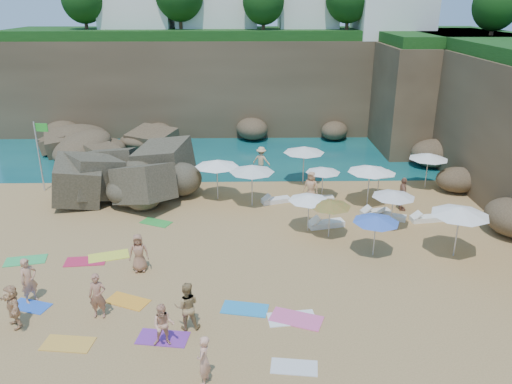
{
  "coord_description": "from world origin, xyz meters",
  "views": [
    {
      "loc": [
        1.54,
        -20.79,
        11.27
      ],
      "look_at": [
        2.0,
        3.0,
        2.0
      ],
      "focal_mm": 35.0,
      "sensor_mm": 36.0,
      "label": 1
    }
  ],
  "objects_px": {
    "person_stand_1": "(187,306)",
    "person_stand_2": "(261,160)",
    "person_stand_6": "(204,360)",
    "person_stand_0": "(29,280)",
    "parasol_1": "(252,169)",
    "person_stand_3": "(403,194)",
    "parasol_0": "(304,150)",
    "rock_outcrop": "(133,196)",
    "person_stand_4": "(311,187)",
    "person_stand_5": "(75,190)",
    "flag_pole": "(40,147)",
    "parasol_2": "(429,156)",
    "lounger_0": "(320,198)"
  },
  "relations": [
    {
      "from": "person_stand_1",
      "to": "person_stand_2",
      "type": "relative_size",
      "value": 0.99
    },
    {
      "from": "person_stand_1",
      "to": "person_stand_6",
      "type": "distance_m",
      "value": 2.91
    },
    {
      "from": "person_stand_0",
      "to": "person_stand_6",
      "type": "distance_m",
      "value": 8.58
    },
    {
      "from": "parasol_1",
      "to": "person_stand_6",
      "type": "height_order",
      "value": "parasol_1"
    },
    {
      "from": "person_stand_0",
      "to": "person_stand_3",
      "type": "relative_size",
      "value": 0.97
    },
    {
      "from": "parasol_0",
      "to": "person_stand_6",
      "type": "height_order",
      "value": "parasol_0"
    },
    {
      "from": "rock_outcrop",
      "to": "person_stand_4",
      "type": "bearing_deg",
      "value": -6.02
    },
    {
      "from": "person_stand_0",
      "to": "person_stand_5",
      "type": "bearing_deg",
      "value": 45.16
    },
    {
      "from": "person_stand_1",
      "to": "person_stand_6",
      "type": "height_order",
      "value": "person_stand_1"
    },
    {
      "from": "person_stand_1",
      "to": "parasol_1",
      "type": "bearing_deg",
      "value": -106.87
    },
    {
      "from": "person_stand_0",
      "to": "parasol_1",
      "type": "bearing_deg",
      "value": -5.12
    },
    {
      "from": "person_stand_4",
      "to": "parasol_0",
      "type": "bearing_deg",
      "value": 119.57
    },
    {
      "from": "person_stand_2",
      "to": "person_stand_6",
      "type": "xyz_separation_m",
      "value": [
        -2.37,
        -20.0,
        -0.1
      ]
    },
    {
      "from": "flag_pole",
      "to": "parasol_0",
      "type": "height_order",
      "value": "flag_pole"
    },
    {
      "from": "rock_outcrop",
      "to": "person_stand_1",
      "type": "distance_m",
      "value": 14.06
    },
    {
      "from": "parasol_1",
      "to": "person_stand_4",
      "type": "distance_m",
      "value": 3.75
    },
    {
      "from": "person_stand_5",
      "to": "person_stand_6",
      "type": "relative_size",
      "value": 1.0
    },
    {
      "from": "flag_pole",
      "to": "person_stand_0",
      "type": "relative_size",
      "value": 2.33
    },
    {
      "from": "parasol_2",
      "to": "person_stand_4",
      "type": "height_order",
      "value": "parasol_2"
    },
    {
      "from": "person_stand_0",
      "to": "person_stand_4",
      "type": "height_order",
      "value": "person_stand_0"
    },
    {
      "from": "flag_pole",
      "to": "person_stand_0",
      "type": "height_order",
      "value": "flag_pole"
    },
    {
      "from": "parasol_2",
      "to": "person_stand_1",
      "type": "distance_m",
      "value": 19.65
    },
    {
      "from": "person_stand_0",
      "to": "person_stand_2",
      "type": "relative_size",
      "value": 1.0
    },
    {
      "from": "parasol_0",
      "to": "rock_outcrop",
      "type": "bearing_deg",
      "value": -169.35
    },
    {
      "from": "person_stand_1",
      "to": "parasol_2",
      "type": "bearing_deg",
      "value": -138.29
    },
    {
      "from": "lounger_0",
      "to": "person_stand_3",
      "type": "xyz_separation_m",
      "value": [
        4.41,
        -1.52,
        0.85
      ]
    },
    {
      "from": "parasol_2",
      "to": "person_stand_6",
      "type": "relative_size",
      "value": 1.43
    },
    {
      "from": "rock_outcrop",
      "to": "person_stand_3",
      "type": "distance_m",
      "value": 15.97
    },
    {
      "from": "flag_pole",
      "to": "person_stand_3",
      "type": "height_order",
      "value": "flag_pole"
    },
    {
      "from": "person_stand_4",
      "to": "person_stand_2",
      "type": "bearing_deg",
      "value": 145.81
    },
    {
      "from": "lounger_0",
      "to": "person_stand_0",
      "type": "distance_m",
      "value": 16.6
    },
    {
      "from": "rock_outcrop",
      "to": "person_stand_2",
      "type": "bearing_deg",
      "value": 26.73
    },
    {
      "from": "person_stand_2",
      "to": "person_stand_3",
      "type": "distance_m",
      "value": 10.15
    },
    {
      "from": "parasol_0",
      "to": "person_stand_0",
      "type": "relative_size",
      "value": 1.39
    },
    {
      "from": "parasol_0",
      "to": "parasol_2",
      "type": "distance_m",
      "value": 7.74
    },
    {
      "from": "flag_pole",
      "to": "person_stand_0",
      "type": "xyz_separation_m",
      "value": [
        3.98,
        -12.32,
        -1.86
      ]
    },
    {
      "from": "rock_outcrop",
      "to": "parasol_0",
      "type": "distance_m",
      "value": 11.04
    },
    {
      "from": "parasol_0",
      "to": "lounger_0",
      "type": "distance_m",
      "value": 3.75
    },
    {
      "from": "rock_outcrop",
      "to": "person_stand_4",
      "type": "height_order",
      "value": "person_stand_4"
    },
    {
      "from": "parasol_0",
      "to": "person_stand_6",
      "type": "bearing_deg",
      "value": -105.61
    },
    {
      "from": "lounger_0",
      "to": "person_stand_1",
      "type": "height_order",
      "value": "person_stand_1"
    },
    {
      "from": "parasol_2",
      "to": "parasol_1",
      "type": "bearing_deg",
      "value": -166.51
    },
    {
      "from": "person_stand_0",
      "to": "person_stand_5",
      "type": "height_order",
      "value": "person_stand_0"
    },
    {
      "from": "flag_pole",
      "to": "person_stand_3",
      "type": "relative_size",
      "value": 2.26
    },
    {
      "from": "flag_pole",
      "to": "person_stand_6",
      "type": "xyz_separation_m",
      "value": [
        11.19,
        -16.96,
        -1.96
      ]
    },
    {
      "from": "parasol_2",
      "to": "person_stand_2",
      "type": "height_order",
      "value": "parasol_2"
    },
    {
      "from": "person_stand_2",
      "to": "person_stand_5",
      "type": "relative_size",
      "value": 1.12
    },
    {
      "from": "flag_pole",
      "to": "parasol_1",
      "type": "relative_size",
      "value": 1.71
    },
    {
      "from": "person_stand_0",
      "to": "person_stand_6",
      "type": "bearing_deg",
      "value": -85.45
    },
    {
      "from": "rock_outcrop",
      "to": "parasol_0",
      "type": "xyz_separation_m",
      "value": [
        10.62,
        2.0,
        2.28
      ]
    }
  ]
}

